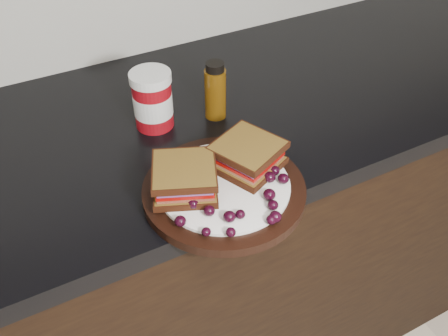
# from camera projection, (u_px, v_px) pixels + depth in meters

# --- Properties ---
(base_cabinets) EXTENTS (3.96, 0.58, 0.86)m
(base_cabinets) POSITION_uv_depth(u_px,v_px,m) (129.00, 287.00, 1.28)
(base_cabinets) COLOR black
(base_cabinets) RESTS_ON ground_plane
(countertop) EXTENTS (3.98, 0.60, 0.04)m
(countertop) POSITION_uv_depth(u_px,v_px,m) (101.00, 150.00, 0.98)
(countertop) COLOR black
(countertop) RESTS_ON base_cabinets
(plate) EXTENTS (0.28, 0.28, 0.02)m
(plate) POSITION_uv_depth(u_px,v_px,m) (224.00, 190.00, 0.85)
(plate) COLOR black
(plate) RESTS_ON countertop
(sandwich_left) EXTENTS (0.14, 0.14, 0.05)m
(sandwich_left) POSITION_uv_depth(u_px,v_px,m) (185.00, 178.00, 0.82)
(sandwich_left) COLOR brown
(sandwich_left) RESTS_ON plate
(sandwich_right) EXTENTS (0.14, 0.14, 0.05)m
(sandwich_right) POSITION_uv_depth(u_px,v_px,m) (248.00, 155.00, 0.86)
(sandwich_right) COLOR brown
(sandwich_right) RESTS_ON plate
(grape_0) EXTENTS (0.02, 0.02, 0.02)m
(grape_0) POSITION_uv_depth(u_px,v_px,m) (180.00, 221.00, 0.77)
(grape_0) COLOR black
(grape_0) RESTS_ON plate
(grape_1) EXTENTS (0.02, 0.02, 0.02)m
(grape_1) POSITION_uv_depth(u_px,v_px,m) (209.00, 211.00, 0.79)
(grape_1) COLOR black
(grape_1) RESTS_ON plate
(grape_2) EXTENTS (0.02, 0.02, 0.01)m
(grape_2) POSITION_uv_depth(u_px,v_px,m) (206.00, 232.00, 0.75)
(grape_2) COLOR black
(grape_2) RESTS_ON plate
(grape_3) EXTENTS (0.02, 0.02, 0.01)m
(grape_3) POSITION_uv_depth(u_px,v_px,m) (231.00, 232.00, 0.75)
(grape_3) COLOR black
(grape_3) RESTS_ON plate
(grape_4) EXTENTS (0.02, 0.02, 0.02)m
(grape_4) POSITION_uv_depth(u_px,v_px,m) (229.00, 217.00, 0.77)
(grape_4) COLOR black
(grape_4) RESTS_ON plate
(grape_5) EXTENTS (0.02, 0.02, 0.01)m
(grape_5) POSITION_uv_depth(u_px,v_px,m) (240.00, 214.00, 0.78)
(grape_5) COLOR black
(grape_5) RESTS_ON plate
(grape_6) EXTENTS (0.02, 0.02, 0.02)m
(grape_6) POSITION_uv_depth(u_px,v_px,m) (271.00, 220.00, 0.77)
(grape_6) COLOR black
(grape_6) RESTS_ON plate
(grape_7) EXTENTS (0.02, 0.02, 0.02)m
(grape_7) POSITION_uv_depth(u_px,v_px,m) (275.00, 217.00, 0.77)
(grape_7) COLOR black
(grape_7) RESTS_ON plate
(grape_8) EXTENTS (0.02, 0.02, 0.02)m
(grape_8) POSITION_uv_depth(u_px,v_px,m) (273.00, 205.00, 0.80)
(grape_8) COLOR black
(grape_8) RESTS_ON plate
(grape_9) EXTENTS (0.02, 0.02, 0.02)m
(grape_9) POSITION_uv_depth(u_px,v_px,m) (269.00, 195.00, 0.81)
(grape_9) COLOR black
(grape_9) RESTS_ON plate
(grape_10) EXTENTS (0.02, 0.02, 0.02)m
(grape_10) POSITION_uv_depth(u_px,v_px,m) (283.00, 179.00, 0.84)
(grape_10) COLOR black
(grape_10) RESTS_ON plate
(grape_11) EXTENTS (0.02, 0.02, 0.02)m
(grape_11) POSITION_uv_depth(u_px,v_px,m) (270.00, 177.00, 0.84)
(grape_11) COLOR black
(grape_11) RESTS_ON plate
(grape_12) EXTENTS (0.02, 0.02, 0.02)m
(grape_12) POSITION_uv_depth(u_px,v_px,m) (275.00, 171.00, 0.86)
(grape_12) COLOR black
(grape_12) RESTS_ON plate
(grape_13) EXTENTS (0.02, 0.02, 0.02)m
(grape_13) POSITION_uv_depth(u_px,v_px,m) (271.00, 156.00, 0.89)
(grape_13) COLOR black
(grape_13) RESTS_ON plate
(grape_14) EXTENTS (0.02, 0.02, 0.01)m
(grape_14) POSITION_uv_depth(u_px,v_px,m) (252.00, 160.00, 0.88)
(grape_14) COLOR black
(grape_14) RESTS_ON plate
(grape_15) EXTENTS (0.02, 0.02, 0.02)m
(grape_15) POSITION_uv_depth(u_px,v_px,m) (245.00, 159.00, 0.88)
(grape_15) COLOR black
(grape_15) RESTS_ON plate
(grape_16) EXTENTS (0.02, 0.02, 0.02)m
(grape_16) POSITION_uv_depth(u_px,v_px,m) (189.00, 168.00, 0.86)
(grape_16) COLOR black
(grape_16) RESTS_ON plate
(grape_17) EXTENTS (0.02, 0.02, 0.02)m
(grape_17) POSITION_uv_depth(u_px,v_px,m) (190.00, 174.00, 0.85)
(grape_17) COLOR black
(grape_17) RESTS_ON plate
(grape_18) EXTENTS (0.02, 0.02, 0.02)m
(grape_18) POSITION_uv_depth(u_px,v_px,m) (179.00, 180.00, 0.84)
(grape_18) COLOR black
(grape_18) RESTS_ON plate
(grape_19) EXTENTS (0.02, 0.02, 0.02)m
(grape_19) POSITION_uv_depth(u_px,v_px,m) (173.00, 190.00, 0.82)
(grape_19) COLOR black
(grape_19) RESTS_ON plate
(grape_20) EXTENTS (0.02, 0.02, 0.02)m
(grape_20) POSITION_uv_depth(u_px,v_px,m) (193.00, 197.00, 0.81)
(grape_20) COLOR black
(grape_20) RESTS_ON plate
(grape_21) EXTENTS (0.02, 0.02, 0.02)m
(grape_21) POSITION_uv_depth(u_px,v_px,m) (193.00, 203.00, 0.80)
(grape_21) COLOR black
(grape_21) RESTS_ON plate
(grape_22) EXTENTS (0.02, 0.02, 0.02)m
(grape_22) POSITION_uv_depth(u_px,v_px,m) (193.00, 181.00, 0.84)
(grape_22) COLOR black
(grape_22) RESTS_ON plate
(grape_23) EXTENTS (0.02, 0.02, 0.02)m
(grape_23) POSITION_uv_depth(u_px,v_px,m) (170.00, 180.00, 0.84)
(grape_23) COLOR black
(grape_23) RESTS_ON plate
(grape_24) EXTENTS (0.02, 0.02, 0.02)m
(grape_24) POSITION_uv_depth(u_px,v_px,m) (184.00, 188.00, 0.82)
(grape_24) COLOR black
(grape_24) RESTS_ON plate
(condiment_jar) EXTENTS (0.11, 0.11, 0.12)m
(condiment_jar) POSITION_uv_depth(u_px,v_px,m) (153.00, 100.00, 0.98)
(condiment_jar) COLOR maroon
(condiment_jar) RESTS_ON countertop
(oil_bottle) EXTENTS (0.05, 0.05, 0.12)m
(oil_bottle) POSITION_uv_depth(u_px,v_px,m) (215.00, 90.00, 1.00)
(oil_bottle) COLOR #4D2F07
(oil_bottle) RESTS_ON countertop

